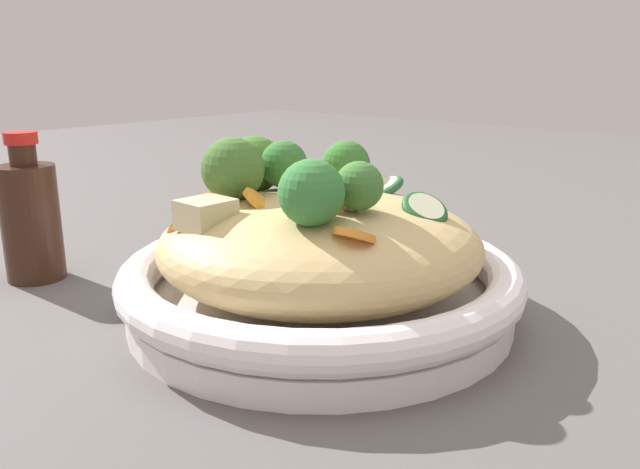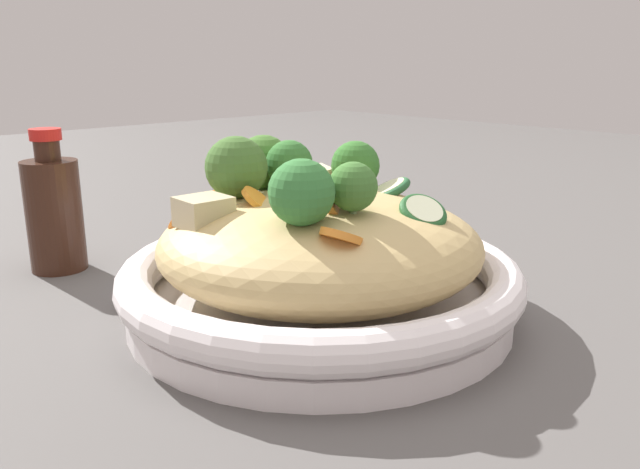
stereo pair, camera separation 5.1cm
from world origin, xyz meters
The scene contains 8 objects.
ground_plane centered at (0.00, 0.00, 0.00)m, with size 3.00×3.00×0.00m, color #565351.
serving_bowl centered at (0.00, 0.00, 0.03)m, with size 0.32×0.32×0.05m.
noodle_heap centered at (0.00, 0.00, 0.06)m, with size 0.26×0.26×0.09m.
broccoli_florets centered at (0.00, -0.03, 0.11)m, with size 0.18×0.19×0.07m.
carrot_coins centered at (0.03, -0.02, 0.09)m, with size 0.19×0.20×0.04m.
zucchini_slices centered at (-0.06, 0.04, 0.09)m, with size 0.09×0.12×0.03m.
chicken_chunks centered at (0.01, -0.06, 0.09)m, with size 0.19×0.07×0.03m.
soy_sauce_bottle centered at (0.11, -0.27, 0.06)m, with size 0.05×0.05×0.14m.
Camera 2 is at (0.34, 0.36, 0.21)m, focal length 36.02 mm.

